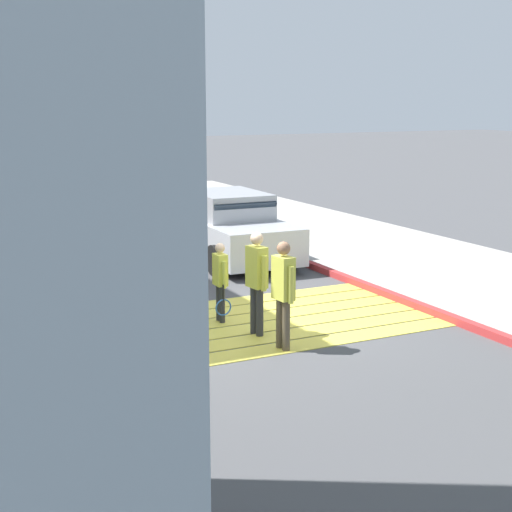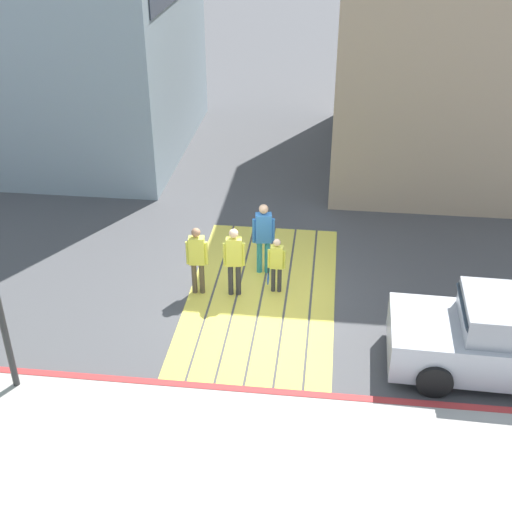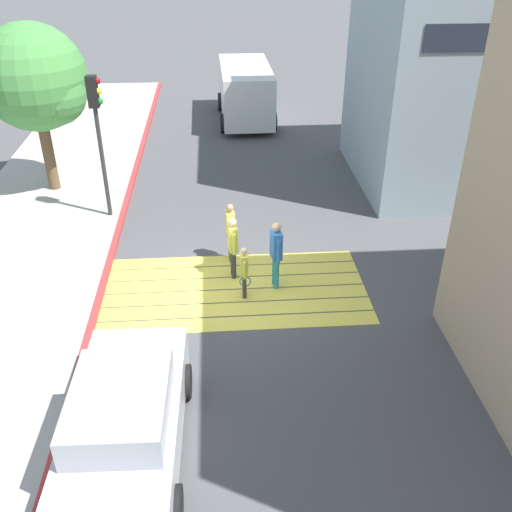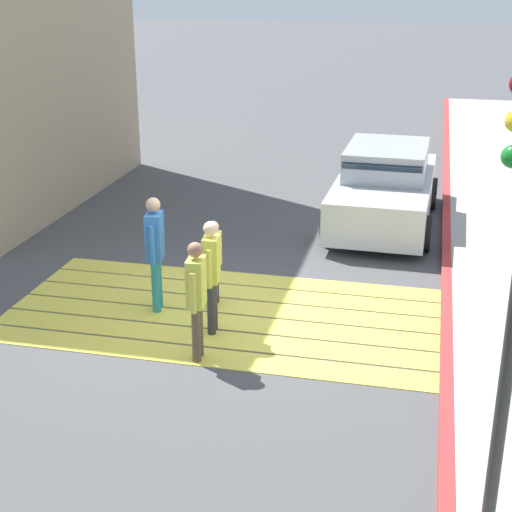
{
  "view_description": "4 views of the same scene",
  "coord_description": "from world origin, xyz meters",
  "px_view_note": "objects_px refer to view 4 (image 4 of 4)",
  "views": [
    {
      "loc": [
        5.15,
        11.04,
        3.68
      ],
      "look_at": [
        -0.16,
        0.27,
        1.2
      ],
      "focal_mm": 53.82,
      "sensor_mm": 36.0,
      "label": 1
    },
    {
      "loc": [
        -12.62,
        -1.36,
        8.5
      ],
      "look_at": [
        -0.42,
        0.08,
        1.27
      ],
      "focal_mm": 47.91,
      "sensor_mm": 36.0,
      "label": 2
    },
    {
      "loc": [
        -0.33,
        -11.59,
        7.91
      ],
      "look_at": [
        0.49,
        -0.41,
        1.19
      ],
      "focal_mm": 39.99,
      "sensor_mm": 36.0,
      "label": 3
    },
    {
      "loc": [
        -2.83,
        10.11,
        4.93
      ],
      "look_at": [
        -0.46,
        -0.18,
        0.9
      ],
      "focal_mm": 54.21,
      "sensor_mm": 36.0,
      "label": 4
    }
  ],
  "objects_px": {
    "car_parked_near_curb": "(385,188)",
    "pedestrian_adult_trailing": "(196,293)",
    "pedestrian_adult_lead": "(211,269)",
    "pedestrian_child_with_racket": "(214,258)",
    "pedestrian_adult_side": "(155,246)"
  },
  "relations": [
    {
      "from": "pedestrian_adult_trailing",
      "to": "pedestrian_adult_lead",
      "type": "bearing_deg",
      "value": -87.65
    },
    {
      "from": "pedestrian_adult_side",
      "to": "pedestrian_child_with_racket",
      "type": "relative_size",
      "value": 1.31
    },
    {
      "from": "pedestrian_child_with_racket",
      "to": "car_parked_near_curb",
      "type": "bearing_deg",
      "value": -116.06
    },
    {
      "from": "car_parked_near_curb",
      "to": "pedestrian_adult_trailing",
      "type": "distance_m",
      "value": 6.56
    },
    {
      "from": "pedestrian_child_with_racket",
      "to": "pedestrian_adult_trailing",
      "type": "bearing_deg",
      "value": 98.61
    },
    {
      "from": "pedestrian_adult_trailing",
      "to": "pedestrian_adult_side",
      "type": "xyz_separation_m",
      "value": [
        1.05,
        -1.34,
        0.07
      ]
    },
    {
      "from": "pedestrian_adult_lead",
      "to": "pedestrian_child_with_racket",
      "type": "xyz_separation_m",
      "value": [
        0.23,
        -0.9,
        -0.2
      ]
    },
    {
      "from": "car_parked_near_curb",
      "to": "pedestrian_adult_trailing",
      "type": "xyz_separation_m",
      "value": [
        1.96,
        6.25,
        0.22
      ]
    },
    {
      "from": "pedestrian_child_with_racket",
      "to": "pedestrian_adult_lead",
      "type": "bearing_deg",
      "value": 104.09
    },
    {
      "from": "car_parked_near_curb",
      "to": "pedestrian_adult_side",
      "type": "height_order",
      "value": "pedestrian_adult_side"
    },
    {
      "from": "pedestrian_adult_trailing",
      "to": "pedestrian_adult_side",
      "type": "height_order",
      "value": "pedestrian_adult_side"
    },
    {
      "from": "pedestrian_adult_trailing",
      "to": "car_parked_near_curb",
      "type": "bearing_deg",
      "value": -107.4
    },
    {
      "from": "car_parked_near_curb",
      "to": "pedestrian_adult_lead",
      "type": "distance_m",
      "value": 5.8
    },
    {
      "from": "pedestrian_adult_side",
      "to": "pedestrian_child_with_racket",
      "type": "xyz_separation_m",
      "value": [
        -0.79,
        -0.37,
        -0.27
      ]
    },
    {
      "from": "car_parked_near_curb",
      "to": "pedestrian_child_with_racket",
      "type": "distance_m",
      "value": 5.05
    }
  ]
}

